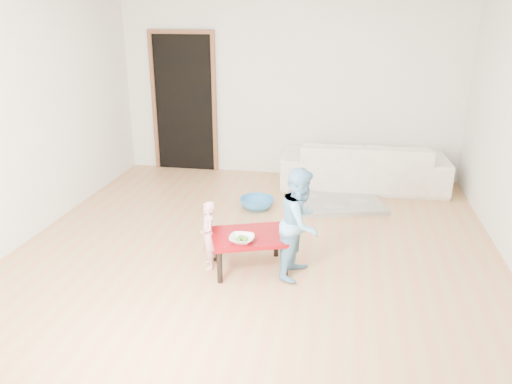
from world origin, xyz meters
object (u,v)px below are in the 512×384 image
(red_table, at_px, (249,252))
(basin, at_px, (257,203))
(bowl, at_px, (242,239))
(child_blue, at_px, (301,223))
(child_pink, at_px, (208,235))
(sofa, at_px, (363,165))

(red_table, xyz_separation_m, basin, (-0.21, 1.56, -0.11))
(bowl, xyz_separation_m, child_blue, (0.52, 0.15, 0.14))
(red_table, bearing_deg, child_pink, -175.33)
(bowl, bearing_deg, basin, 95.63)
(child_pink, relative_size, child_blue, 0.64)
(red_table, relative_size, child_pink, 1.06)
(red_table, bearing_deg, bowl, -103.19)
(child_blue, bearing_deg, child_pink, 106.45)
(child_pink, xyz_separation_m, basin, (0.18, 1.60, -0.27))
(sofa, relative_size, child_pink, 3.35)
(child_blue, bearing_deg, basin, 38.89)
(child_blue, bearing_deg, red_table, 103.71)
(child_pink, bearing_deg, child_blue, 66.78)
(red_table, distance_m, bowl, 0.27)
(red_table, xyz_separation_m, child_pink, (-0.39, -0.03, 0.16))
(basin, bearing_deg, child_pink, -96.60)
(red_table, height_order, child_blue, child_blue)
(bowl, distance_m, basin, 1.77)
(sofa, distance_m, basin, 1.73)
(child_blue, bearing_deg, bowl, 121.30)
(sofa, xyz_separation_m, red_table, (-1.12, -2.65, -0.15))
(child_pink, bearing_deg, red_table, 70.14)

